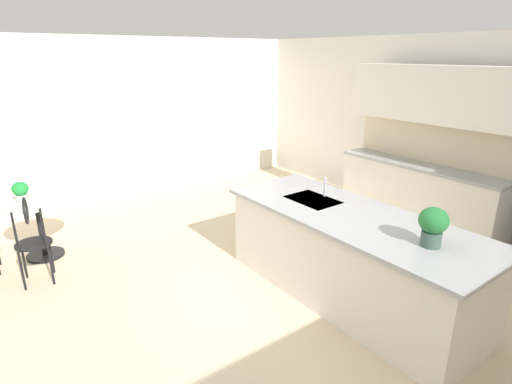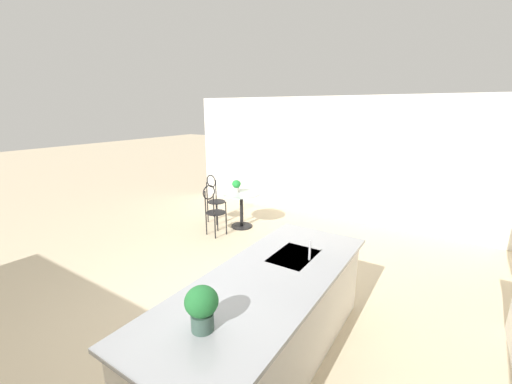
{
  "view_description": "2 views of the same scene",
  "coord_description": "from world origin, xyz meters",
  "px_view_note": "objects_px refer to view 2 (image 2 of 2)",
  "views": [
    {
      "loc": [
        2.75,
        -2.16,
        2.43
      ],
      "look_at": [
        -0.64,
        0.37,
        1.0
      ],
      "focal_mm": 28.85,
      "sensor_mm": 36.0,
      "label": 1
    },
    {
      "loc": [
        2.56,
        2.19,
        2.45
      ],
      "look_at": [
        -1.35,
        -0.35,
        1.2
      ],
      "focal_mm": 22.2,
      "sensor_mm": 36.0,
      "label": 2
    }
  ],
  "objects_px": {
    "bistro_table": "(242,207)",
    "chair_near_window": "(213,208)",
    "potted_plant_on_table": "(236,185)",
    "chair_by_island": "(215,196)",
    "potted_plant_counter_far": "(202,306)"
  },
  "relations": [
    {
      "from": "bistro_table",
      "to": "potted_plant_on_table",
      "type": "distance_m",
      "value": 0.46
    },
    {
      "from": "chair_by_island",
      "to": "potted_plant_on_table",
      "type": "distance_m",
      "value": 0.65
    },
    {
      "from": "bistro_table",
      "to": "potted_plant_counter_far",
      "type": "relative_size",
      "value": 2.38
    },
    {
      "from": "bistro_table",
      "to": "chair_near_window",
      "type": "xyz_separation_m",
      "value": [
        0.68,
        -0.19,
        0.13
      ]
    },
    {
      "from": "chair_near_window",
      "to": "potted_plant_counter_far",
      "type": "relative_size",
      "value": 3.1
    },
    {
      "from": "chair_by_island",
      "to": "potted_plant_counter_far",
      "type": "xyz_separation_m",
      "value": [
        3.69,
        3.03,
        0.54
      ]
    },
    {
      "from": "potted_plant_on_table",
      "to": "potted_plant_counter_far",
      "type": "bearing_deg",
      "value": 33.35
    },
    {
      "from": "bistro_table",
      "to": "chair_near_window",
      "type": "distance_m",
      "value": 0.71
    },
    {
      "from": "chair_near_window",
      "to": "bistro_table",
      "type": "bearing_deg",
      "value": 164.65
    },
    {
      "from": "chair_by_island",
      "to": "bistro_table",
      "type": "bearing_deg",
      "value": 92.61
    },
    {
      "from": "chair_by_island",
      "to": "potted_plant_counter_far",
      "type": "height_order",
      "value": "potted_plant_counter_far"
    },
    {
      "from": "chair_near_window",
      "to": "chair_by_island",
      "type": "distance_m",
      "value": 0.83
    },
    {
      "from": "bistro_table",
      "to": "potted_plant_counter_far",
      "type": "xyz_separation_m",
      "value": [
        3.72,
        2.33,
        0.67
      ]
    },
    {
      "from": "chair_by_island",
      "to": "potted_plant_counter_far",
      "type": "distance_m",
      "value": 4.81
    },
    {
      "from": "potted_plant_on_table",
      "to": "potted_plant_counter_far",
      "type": "distance_m",
      "value": 4.49
    }
  ]
}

